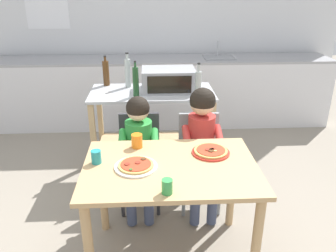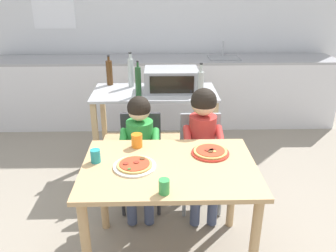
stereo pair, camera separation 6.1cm
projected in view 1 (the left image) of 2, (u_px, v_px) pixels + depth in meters
ground_plane at (164, 173)px, 3.60m from camera, size 11.67×11.67×0.00m
back_wall_tiled at (157, 20)px, 4.73m from camera, size 5.07×0.13×2.70m
kitchen_counter at (159, 91)px, 4.71m from camera, size 4.57×0.60×1.11m
kitchen_island_cart at (153, 118)px, 3.44m from camera, size 1.19×0.58×0.87m
toaster_oven at (168, 80)px, 3.32m from camera, size 0.51×0.36×0.21m
bottle_dark_olive_oil at (106, 73)px, 3.47m from camera, size 0.06×0.06×0.30m
bottle_clear_vinegar at (128, 72)px, 3.41m from camera, size 0.06×0.06×0.35m
bottle_brown_beer at (198, 84)px, 3.09m from camera, size 0.06×0.06×0.32m
bottle_slim_sauce at (136, 81)px, 3.14m from camera, size 0.06×0.06×0.33m
dining_table at (170, 181)px, 2.28m from camera, size 1.13×0.78×0.75m
dining_chair_left at (140, 154)px, 2.95m from camera, size 0.36×0.36×0.81m
dining_chair_right at (199, 154)px, 2.96m from camera, size 0.36×0.36×0.81m
child_in_green_shirt at (139, 143)px, 2.77m from camera, size 0.32×0.42×1.00m
child_in_red_shirt at (202, 136)px, 2.76m from camera, size 0.32×0.42×1.07m
pizza_plate_white at (136, 166)px, 2.20m from camera, size 0.28×0.28×0.03m
pizza_plate_red_rimmed at (211, 151)px, 2.38m from camera, size 0.26×0.26×0.03m
drinking_cup_green at (167, 186)px, 1.92m from camera, size 0.06×0.06×0.09m
drinking_cup_orange at (137, 141)px, 2.45m from camera, size 0.08×0.08×0.10m
drinking_cup_teal at (96, 157)px, 2.24m from camera, size 0.07×0.07×0.09m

